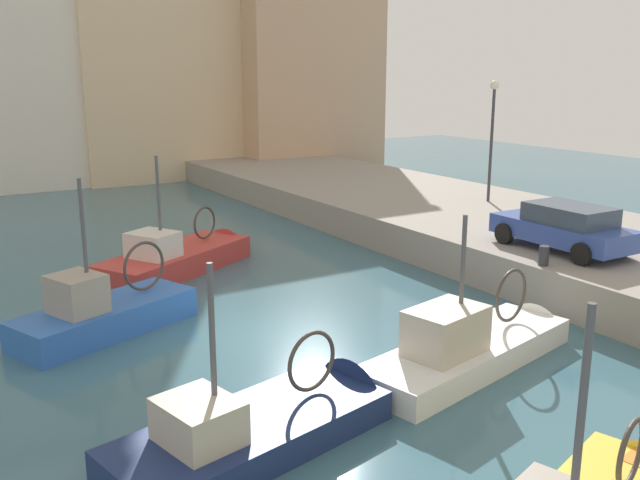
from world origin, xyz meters
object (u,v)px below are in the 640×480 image
fishing_boat_blue (116,324)px  quay_streetlamp (493,121)px  fishing_boat_navy (272,434)px  parked_car_blue (564,227)px  fishing_boat_white (477,355)px  mooring_bollard_mid (544,256)px  fishing_boat_red (183,266)px

fishing_boat_blue → quay_streetlamp: (16.25, 3.45, 4.32)m
fishing_boat_navy → quay_streetlamp: (15.36, 10.36, 4.36)m
fishing_boat_navy → quay_streetlamp: size_ratio=1.29×
parked_car_blue → fishing_boat_white: bearing=-155.5°
fishing_boat_blue → parked_car_blue: size_ratio=1.32×
fishing_boat_white → mooring_bollard_mid: fishing_boat_white is taller
fishing_boat_red → quay_streetlamp: quay_streetlamp is taller
fishing_boat_white → parked_car_blue: fishing_boat_white is taller
fishing_boat_blue → mooring_bollard_mid: 11.56m
fishing_boat_blue → quay_streetlamp: 17.16m
quay_streetlamp → parked_car_blue: bearing=-118.8°
fishing_boat_white → fishing_boat_navy: fishing_boat_navy is taller
parked_car_blue → mooring_bollard_mid: bearing=-154.7°
mooring_bollard_mid → quay_streetlamp: size_ratio=0.11×
fishing_boat_red → mooring_bollard_mid: bearing=-50.8°
fishing_boat_navy → quay_streetlamp: 19.03m
fishing_boat_navy → mooring_bollard_mid: fishing_boat_navy is taller
fishing_boat_white → fishing_boat_red: 11.09m
mooring_bollard_mid → fishing_boat_navy: bearing=-165.6°
fishing_boat_red → mooring_bollard_mid: 11.44m
parked_car_blue → fishing_boat_red: bearing=138.4°
fishing_boat_blue → parked_car_blue: fishing_boat_blue is taller
fishing_boat_red → mooring_bollard_mid: (7.18, -8.80, 1.37)m
parked_car_blue → mooring_bollard_mid: parked_car_blue is taller
fishing_boat_red → fishing_boat_blue: 5.55m
fishing_boat_blue → parked_car_blue: 13.02m
fishing_boat_blue → fishing_boat_white: bearing=-44.5°
fishing_boat_red → parked_car_blue: fishing_boat_red is taller
mooring_bollard_mid → fishing_boat_white: bearing=-155.8°
mooring_bollard_mid → quay_streetlamp: bearing=54.3°
fishing_boat_navy → fishing_boat_red: fishing_boat_red is taller
parked_car_blue → fishing_boat_blue: bearing=163.9°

